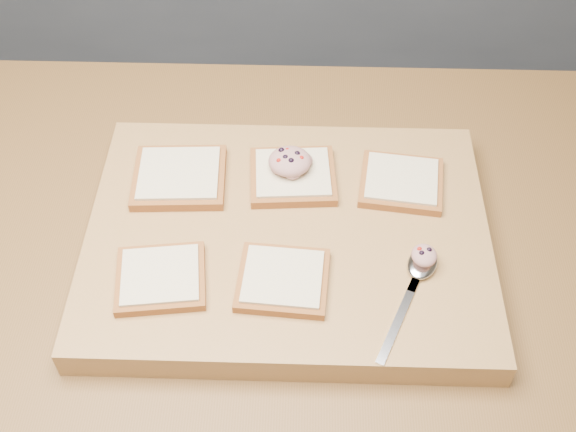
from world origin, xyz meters
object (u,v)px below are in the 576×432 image
Objects in this scene: cutting_board at (288,238)px; spoon at (419,271)px; tuna_salad_dollop at (290,161)px; bread_far_center at (293,176)px.

cutting_board is 2.99× the size of spoon.
spoon is (0.17, -0.17, -0.03)m from tuna_salad_dollop.
cutting_board is at bearing 157.31° from spoon.
bread_far_center is 2.10× the size of tuna_salad_dollop.
tuna_salad_dollop is (-0.00, 0.10, 0.05)m from cutting_board.
tuna_salad_dollop is at bearing 135.25° from spoon.
bread_far_center is at bearing 87.40° from cutting_board.
tuna_salad_dollop reaches higher than cutting_board.
bread_far_center is 0.23m from spoon.
bread_far_center reaches higher than spoon.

